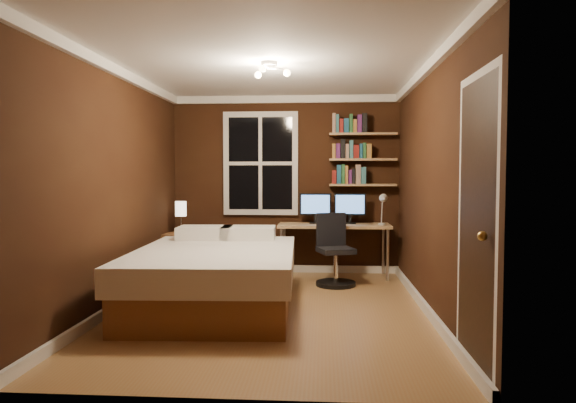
# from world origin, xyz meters

# --- Properties ---
(floor) EXTENTS (4.20, 4.20, 0.00)m
(floor) POSITION_xyz_m (0.00, 0.00, 0.00)
(floor) COLOR olive
(floor) RESTS_ON ground
(wall_back) EXTENTS (3.20, 0.04, 2.50)m
(wall_back) POSITION_xyz_m (0.00, 2.10, 1.25)
(wall_back) COLOR black
(wall_back) RESTS_ON ground
(wall_left) EXTENTS (0.04, 4.20, 2.50)m
(wall_left) POSITION_xyz_m (-1.60, 0.00, 1.25)
(wall_left) COLOR black
(wall_left) RESTS_ON ground
(wall_right) EXTENTS (0.04, 4.20, 2.50)m
(wall_right) POSITION_xyz_m (1.60, 0.00, 1.25)
(wall_right) COLOR black
(wall_right) RESTS_ON ground
(ceiling) EXTENTS (3.20, 4.20, 0.02)m
(ceiling) POSITION_xyz_m (0.00, 0.00, 2.50)
(ceiling) COLOR white
(ceiling) RESTS_ON wall_back
(window) EXTENTS (1.06, 0.06, 1.46)m
(window) POSITION_xyz_m (-0.35, 2.06, 1.55)
(window) COLOR silver
(window) RESTS_ON wall_back
(door) EXTENTS (0.03, 0.82, 2.05)m
(door) POSITION_xyz_m (1.59, -1.55, 1.02)
(door) COLOR black
(door) RESTS_ON ground
(door_knob) EXTENTS (0.06, 0.06, 0.06)m
(door_knob) POSITION_xyz_m (1.55, -1.85, 1.00)
(door_knob) COLOR gold
(door_knob) RESTS_ON door
(ceiling_fixture) EXTENTS (0.44, 0.44, 0.18)m
(ceiling_fixture) POSITION_xyz_m (0.00, -0.10, 2.40)
(ceiling_fixture) COLOR beige
(ceiling_fixture) RESTS_ON ceiling
(bookshelf_lower) EXTENTS (0.92, 0.22, 0.03)m
(bookshelf_lower) POSITION_xyz_m (1.08, 1.98, 1.25)
(bookshelf_lower) COLOR #9D7A4C
(bookshelf_lower) RESTS_ON wall_back
(books_row_lower) EXTENTS (0.48, 0.16, 0.23)m
(books_row_lower) POSITION_xyz_m (1.08, 1.98, 1.38)
(books_row_lower) COLOR maroon
(books_row_lower) RESTS_ON bookshelf_lower
(bookshelf_middle) EXTENTS (0.92, 0.22, 0.03)m
(bookshelf_middle) POSITION_xyz_m (1.08, 1.98, 1.60)
(bookshelf_middle) COLOR #9D7A4C
(bookshelf_middle) RESTS_ON wall_back
(books_row_middle) EXTENTS (0.54, 0.16, 0.23)m
(books_row_middle) POSITION_xyz_m (1.08, 1.98, 1.73)
(books_row_middle) COLOR navy
(books_row_middle) RESTS_ON bookshelf_middle
(bookshelf_upper) EXTENTS (0.92, 0.22, 0.03)m
(bookshelf_upper) POSITION_xyz_m (1.08, 1.98, 1.95)
(bookshelf_upper) COLOR #9D7A4C
(bookshelf_upper) RESTS_ON wall_back
(books_row_upper) EXTENTS (0.48, 0.16, 0.23)m
(books_row_upper) POSITION_xyz_m (1.08, 1.98, 2.08)
(books_row_upper) COLOR #296030
(books_row_upper) RESTS_ON bookshelf_upper
(bed) EXTENTS (1.73, 2.33, 0.77)m
(bed) POSITION_xyz_m (-0.59, 0.10, 0.33)
(bed) COLOR brown
(bed) RESTS_ON ground
(nightstand) EXTENTS (0.61, 0.61, 0.60)m
(nightstand) POSITION_xyz_m (-1.38, 1.61, 0.30)
(nightstand) COLOR brown
(nightstand) RESTS_ON ground
(bedside_lamp) EXTENTS (0.15, 0.15, 0.43)m
(bedside_lamp) POSITION_xyz_m (-1.38, 1.61, 0.81)
(bedside_lamp) COLOR white
(bedside_lamp) RESTS_ON nightstand
(radiator) EXTENTS (0.38, 0.13, 0.57)m
(radiator) POSITION_xyz_m (-0.33, 1.99, 0.29)
(radiator) COLOR silver
(radiator) RESTS_ON ground
(desk) EXTENTS (1.51, 0.57, 0.72)m
(desk) POSITION_xyz_m (0.68, 1.80, 0.66)
(desk) COLOR #9D7A4C
(desk) RESTS_ON ground
(monitor_left) EXTENTS (0.44, 0.12, 0.42)m
(monitor_left) POSITION_xyz_m (0.43, 1.87, 0.93)
(monitor_left) COLOR black
(monitor_left) RESTS_ON desk
(monitor_right) EXTENTS (0.44, 0.12, 0.42)m
(monitor_right) POSITION_xyz_m (0.90, 1.87, 0.93)
(monitor_right) COLOR black
(monitor_right) RESTS_ON desk
(desk_lamp) EXTENTS (0.14, 0.32, 0.44)m
(desk_lamp) POSITION_xyz_m (1.33, 1.68, 0.94)
(desk_lamp) COLOR silver
(desk_lamp) RESTS_ON desk
(office_chair) EXTENTS (0.51, 0.51, 0.90)m
(office_chair) POSITION_xyz_m (0.68, 1.26, 0.33)
(office_chair) COLOR black
(office_chair) RESTS_ON ground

